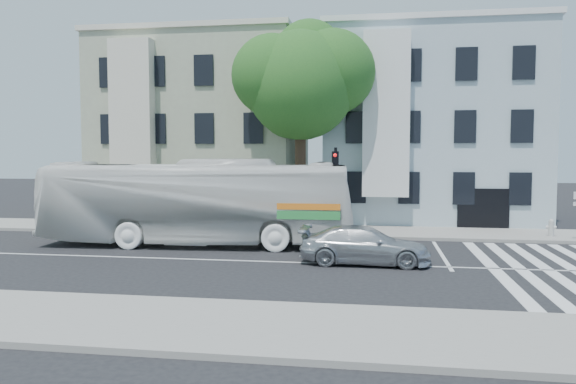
% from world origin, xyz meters
% --- Properties ---
extents(ground, '(120.00, 120.00, 0.00)m').
position_xyz_m(ground, '(0.00, 0.00, 0.00)').
color(ground, black).
rests_on(ground, ground).
extents(sidewalk_far, '(80.00, 4.00, 0.15)m').
position_xyz_m(sidewalk_far, '(0.00, 8.00, 0.07)').
color(sidewalk_far, gray).
rests_on(sidewalk_far, ground).
extents(sidewalk_near, '(80.00, 4.00, 0.15)m').
position_xyz_m(sidewalk_near, '(0.00, -8.00, 0.07)').
color(sidewalk_near, gray).
rests_on(sidewalk_near, ground).
extents(building_left, '(12.00, 10.00, 11.00)m').
position_xyz_m(building_left, '(-7.00, 15.00, 5.50)').
color(building_left, '#979B82').
rests_on(building_left, ground).
extents(building_right, '(12.00, 10.00, 11.00)m').
position_xyz_m(building_right, '(7.00, 15.00, 5.50)').
color(building_right, '#9FB4BE').
rests_on(building_right, ground).
extents(street_tree, '(7.30, 5.90, 11.10)m').
position_xyz_m(street_tree, '(0.06, 8.74, 7.83)').
color(street_tree, '#2D2116').
rests_on(street_tree, ground).
extents(bus, '(3.96, 13.75, 3.78)m').
position_xyz_m(bus, '(-3.81, 3.29, 1.89)').
color(bus, white).
rests_on(bus, ground).
extents(sedan, '(2.02, 4.77, 1.37)m').
position_xyz_m(sedan, '(3.51, 0.16, 0.69)').
color(sedan, silver).
rests_on(sedan, ground).
extents(hedge, '(8.54, 1.71, 0.70)m').
position_xyz_m(hedge, '(-3.17, 6.80, 0.50)').
color(hedge, '#28611F').
rests_on(hedge, sidewalk_far).
extents(traffic_signal, '(0.44, 0.53, 4.30)m').
position_xyz_m(traffic_signal, '(2.00, 5.94, 2.78)').
color(traffic_signal, black).
rests_on(traffic_signal, ground).
extents(fire_hydrant, '(0.46, 0.28, 0.81)m').
position_xyz_m(fire_hydrant, '(12.02, 7.40, 0.56)').
color(fire_hydrant, '#B0AFAB').
rests_on(fire_hydrant, sidewalk_far).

